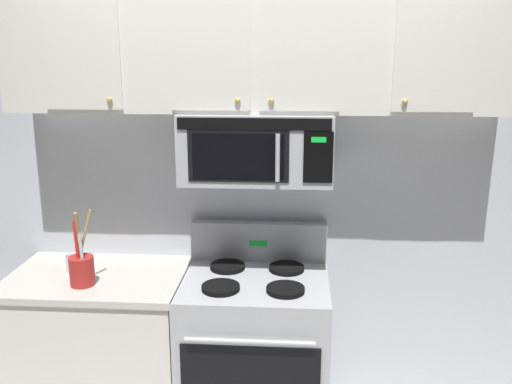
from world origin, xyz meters
TOP-DOWN VIEW (x-y plane):
  - back_wall at (0.00, 0.79)m, footprint 5.20×0.10m
  - stove_range at (0.00, 0.42)m, footprint 0.76×0.69m
  - over_range_microwave at (-0.00, 0.54)m, footprint 0.76×0.43m
  - upper_cabinets at (-0.00, 0.57)m, footprint 2.50×0.36m
  - counter_segment at (-0.84, 0.43)m, footprint 0.93×0.65m
  - utensil_crock_red at (-0.86, 0.29)m, footprint 0.12×0.12m
  - salt_shaker at (-0.99, 0.45)m, footprint 0.04×0.04m

SIDE VIEW (x-z plane):
  - counter_segment at x=-0.84m, z-range 0.00..0.90m
  - stove_range at x=0.00m, z-range -0.09..1.03m
  - salt_shaker at x=-0.99m, z-range 0.90..1.00m
  - utensil_crock_red at x=-0.86m, z-range 0.80..1.19m
  - back_wall at x=0.00m, z-range 0.00..2.70m
  - over_range_microwave at x=0.00m, z-range 1.40..1.75m
  - upper_cabinets at x=0.00m, z-range 1.75..2.30m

